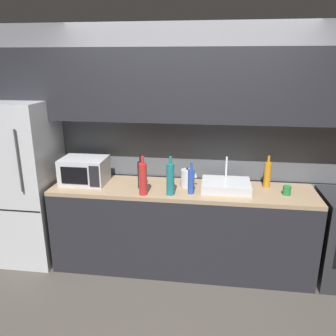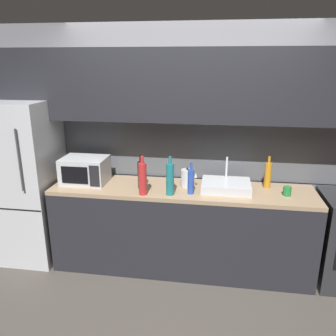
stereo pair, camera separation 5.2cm
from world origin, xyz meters
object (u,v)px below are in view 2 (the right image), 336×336
Objects in this scene: kettle at (187,178)px; mug_green at (287,191)px; wine_bottle_blue at (191,181)px; wine_bottle_dark at (141,174)px; microwave at (85,170)px; wine_bottle_red at (143,178)px; wine_bottle_amber at (268,175)px; refrigerator at (26,182)px; wine_bottle_teal at (170,179)px.

mug_green is at bearing -6.15° from kettle.
wine_bottle_blue is 0.92m from mug_green.
wine_bottle_blue is 0.52m from wine_bottle_dark.
microwave is 0.62m from wine_bottle_dark.
wine_bottle_red reaches higher than mug_green.
wine_bottle_red is (-1.20, -0.37, 0.03)m from wine_bottle_amber.
wine_bottle_dark is at bearing -170.97° from wine_bottle_amber.
refrigerator is 3.80× the size of microwave.
wine_bottle_amber reaches higher than wine_bottle_blue.
refrigerator is 5.11× the size of wine_bottle_dark.
wine_bottle_red reaches higher than wine_bottle_dark.
wine_bottle_teal is at bearing -12.56° from microwave.
wine_bottle_red is at bearing -144.50° from kettle.
wine_bottle_teal is (0.32, -0.14, 0.02)m from wine_bottle_dark.
wine_bottle_teal reaches higher than wine_bottle_amber.
microwave is at bearing -177.66° from kettle.
kettle is 0.50m from wine_bottle_red.
wine_bottle_amber is (0.75, 0.28, 0.01)m from wine_bottle_blue.
kettle is 2.26× the size of mug_green.
kettle is at bearing 173.85° from mug_green.
wine_bottle_red is (-0.40, -0.29, 0.07)m from kettle.
wine_bottle_teal reaches higher than microwave.
wine_bottle_blue is at bearing 11.40° from wine_bottle_red.
wine_bottle_teal is (-0.94, -0.34, 0.03)m from wine_bottle_amber.
wine_bottle_dark is (-0.46, -0.11, 0.05)m from kettle.
refrigerator is 19.64× the size of mug_green.
wine_bottle_blue is 0.20m from wine_bottle_teal.
wine_bottle_blue is at bearing -74.92° from kettle.
wine_bottle_teal reaches higher than wine_bottle_dark.
refrigerator is 2.56m from wine_bottle_amber.
wine_bottle_amber is at bearing 17.23° from wine_bottle_red.
mug_green is (1.42, 0.01, -0.10)m from wine_bottle_dark.
wine_bottle_amber is (1.87, 0.13, 0.00)m from microwave.
microwave is at bearing 1.55° from refrigerator.
kettle is 0.81m from wine_bottle_amber.
wine_bottle_teal is 1.00× the size of wine_bottle_red.
mug_green is at bearing 5.64° from wine_bottle_blue.
wine_bottle_teal is at bearing -163.47° from wine_bottle_blue.
wine_bottle_amber is 1.27m from wine_bottle_dark.
wine_bottle_dark reaches higher than wine_bottle_blue.
wine_bottle_dark is 0.90× the size of wine_bottle_teal.
refrigerator is 1.76m from kettle.
wine_bottle_amber is at bearing 20.59° from wine_bottle_blue.
refrigerator is 2.72m from mug_green.
microwave is at bearing 160.27° from wine_bottle_red.
microwave is 1.21× the size of wine_bottle_red.
wine_bottle_red is at bearing -19.73° from microwave.
wine_bottle_blue is at bearing -9.11° from wine_bottle_dark.
kettle is 0.65× the size of wine_bottle_blue.
refrigerator reaches higher than kettle.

